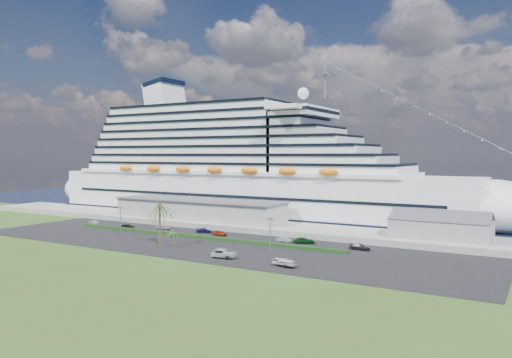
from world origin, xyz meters
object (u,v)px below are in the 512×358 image
Objects in this scene: cruise_ship at (245,172)px; boat_trailer at (285,261)px; parked_car_3 at (204,230)px; pickup_truck at (223,254)px.

cruise_ship is 29.11× the size of boat_trailer.
cruise_ship reaches higher than parked_car_3.
pickup_truck is at bearing 177.80° from boat_trailer.
pickup_truck reaches higher than parked_car_3.
pickup_truck is 15.75m from boat_trailer.
cruise_ship is 43.36m from parked_car_3.
boat_trailer is at bearing -2.20° from pickup_truck.
parked_car_3 is at bearing -75.56° from cruise_ship.
boat_trailer is (40.81, -27.53, 0.52)m from parked_car_3.
pickup_truck is at bearing -153.64° from parked_car_3.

